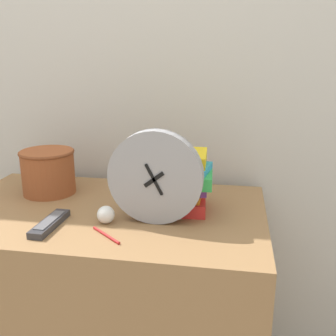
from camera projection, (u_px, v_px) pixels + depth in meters
name	position (u px, v px, depth m)	size (l,w,h in m)	color
wall_back	(132.00, 55.00, 1.53)	(6.00, 0.04, 2.40)	beige
desk	(110.00, 301.00, 1.40)	(1.05, 0.63, 0.71)	olive
desk_clock	(155.00, 177.00, 1.16)	(0.29, 0.05, 0.29)	#99999E
book_stack	(176.00, 181.00, 1.27)	(0.24, 0.20, 0.19)	red
basket	(48.00, 170.00, 1.43)	(0.20, 0.20, 0.16)	#994C28
tv_remote	(50.00, 223.00, 1.16)	(0.05, 0.18, 0.02)	#333338
crumpled_paper_ball	(106.00, 215.00, 1.19)	(0.05, 0.05, 0.05)	white
pen	(106.00, 235.00, 1.10)	(0.11, 0.09, 0.01)	#B21E1E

